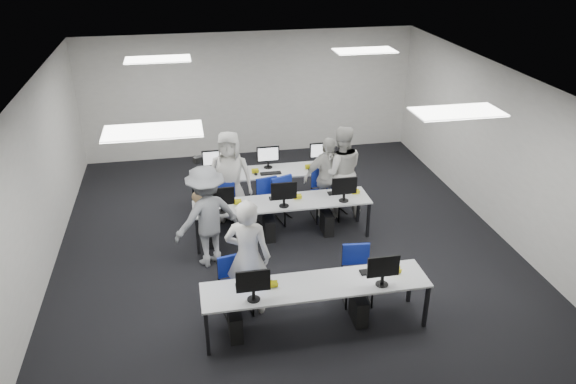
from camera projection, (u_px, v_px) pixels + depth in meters
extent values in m
plane|color=black|center=(284.00, 242.00, 10.25)|extent=(9.00, 9.00, 0.00)
plane|color=white|center=(284.00, 80.00, 8.94)|extent=(9.00, 9.00, 0.00)
cube|color=silver|center=(250.00, 95.00, 13.57)|extent=(8.00, 0.02, 3.00)
cube|color=silver|center=(367.00, 341.00, 5.63)|extent=(8.00, 0.02, 3.00)
cube|color=silver|center=(37.00, 186.00, 8.91)|extent=(0.02, 9.00, 3.00)
cube|color=silver|center=(498.00, 150.00, 10.29)|extent=(0.02, 9.00, 3.00)
cube|color=white|center=(153.00, 131.00, 6.84)|extent=(1.20, 0.60, 0.02)
cube|color=white|center=(457.00, 112.00, 7.53)|extent=(1.20, 0.60, 0.02)
cube|color=white|center=(158.00, 59.00, 10.37)|extent=(1.20, 0.60, 0.02)
cube|color=white|center=(365.00, 51.00, 11.06)|extent=(1.20, 0.60, 0.02)
cube|color=silver|center=(316.00, 285.00, 7.82)|extent=(3.20, 0.70, 0.03)
cube|color=black|center=(207.00, 334.00, 7.45)|extent=(0.05, 0.05, 0.70)
cube|color=black|center=(205.00, 306.00, 7.98)|extent=(0.05, 0.05, 0.70)
cube|color=black|center=(426.00, 306.00, 7.98)|extent=(0.05, 0.05, 0.70)
cube|color=black|center=(410.00, 282.00, 8.51)|extent=(0.05, 0.05, 0.70)
cube|color=silver|center=(282.00, 202.00, 10.12)|extent=(3.20, 0.70, 0.03)
cube|color=black|center=(198.00, 236.00, 9.75)|extent=(0.05, 0.05, 0.70)
cube|color=black|center=(196.00, 220.00, 10.28)|extent=(0.05, 0.05, 0.70)
cube|color=black|center=(368.00, 220.00, 10.28)|extent=(0.05, 0.05, 0.70)
cube|color=black|center=(358.00, 205.00, 10.81)|extent=(0.05, 0.05, 0.70)
cube|color=silver|center=(270.00, 172.00, 11.35)|extent=(3.20, 0.70, 0.03)
cube|color=black|center=(194.00, 201.00, 10.98)|extent=(0.05, 0.05, 0.70)
cube|color=black|center=(193.00, 188.00, 11.51)|extent=(0.05, 0.05, 0.70)
cube|color=black|center=(347.00, 188.00, 11.52)|extent=(0.05, 0.05, 0.70)
cube|color=black|center=(339.00, 176.00, 12.05)|extent=(0.05, 0.05, 0.70)
cube|color=#0D2CAC|center=(253.00, 281.00, 7.37)|extent=(0.46, 0.04, 0.32)
cube|color=black|center=(251.00, 285.00, 7.78)|extent=(0.42, 0.14, 0.02)
ellipsoid|color=black|center=(272.00, 282.00, 7.83)|extent=(0.07, 0.10, 0.04)
cube|color=black|center=(235.00, 324.00, 7.85)|extent=(0.18, 0.40, 0.42)
cube|color=white|center=(383.00, 266.00, 7.68)|extent=(0.46, 0.04, 0.32)
cube|color=black|center=(374.00, 271.00, 8.09)|extent=(0.42, 0.14, 0.02)
ellipsoid|color=black|center=(394.00, 269.00, 8.14)|extent=(0.07, 0.10, 0.04)
cube|color=black|center=(359.00, 309.00, 8.15)|extent=(0.18, 0.40, 0.42)
cube|color=white|center=(221.00, 196.00, 9.63)|extent=(0.46, 0.04, 0.32)
cube|color=black|center=(220.00, 203.00, 10.04)|extent=(0.42, 0.14, 0.02)
ellipsoid|color=black|center=(237.00, 201.00, 10.09)|extent=(0.07, 0.10, 0.04)
cube|color=black|center=(209.00, 234.00, 10.11)|extent=(0.18, 0.40, 0.42)
cube|color=white|center=(284.00, 191.00, 9.82)|extent=(0.46, 0.04, 0.32)
cube|color=black|center=(281.00, 198.00, 10.23)|extent=(0.42, 0.14, 0.02)
ellipsoid|color=black|center=(297.00, 196.00, 10.28)|extent=(0.07, 0.10, 0.04)
cube|color=black|center=(269.00, 228.00, 10.30)|extent=(0.18, 0.40, 0.42)
cube|color=white|center=(344.00, 186.00, 10.01)|extent=(0.46, 0.04, 0.32)
cube|color=black|center=(339.00, 193.00, 10.42)|extent=(0.42, 0.14, 0.02)
ellipsoid|color=black|center=(354.00, 191.00, 10.47)|extent=(0.07, 0.10, 0.04)
cube|color=black|center=(327.00, 223.00, 10.49)|extent=(0.18, 0.40, 0.42)
cube|color=white|center=(214.00, 158.00, 11.19)|extent=(0.46, 0.04, 0.32)
cube|color=black|center=(216.00, 178.00, 11.03)|extent=(0.42, 0.14, 0.02)
ellipsoid|color=black|center=(200.00, 178.00, 10.98)|extent=(0.07, 0.10, 0.04)
cube|color=black|center=(229.00, 198.00, 11.43)|extent=(0.18, 0.40, 0.42)
cube|color=white|center=(268.00, 154.00, 11.38)|extent=(0.46, 0.04, 0.32)
cube|color=black|center=(271.00, 173.00, 11.22)|extent=(0.42, 0.14, 0.02)
ellipsoid|color=black|center=(256.00, 174.00, 11.16)|extent=(0.07, 0.10, 0.04)
cube|color=black|center=(282.00, 193.00, 11.62)|extent=(0.18, 0.40, 0.42)
cube|color=white|center=(321.00, 150.00, 11.57)|extent=(0.46, 0.04, 0.32)
cube|color=black|center=(324.00, 169.00, 11.41)|extent=(0.42, 0.14, 0.02)
ellipsoid|color=black|center=(310.00, 170.00, 11.35)|extent=(0.07, 0.10, 0.04)
cube|color=black|center=(333.00, 189.00, 11.81)|extent=(0.18, 0.40, 0.42)
cube|color=navy|center=(236.00, 287.00, 8.25)|extent=(0.50, 0.48, 0.06)
cube|color=navy|center=(231.00, 266.00, 8.30)|extent=(0.41, 0.13, 0.35)
cube|color=navy|center=(357.00, 275.00, 8.50)|extent=(0.48, 0.46, 0.06)
cube|color=navy|center=(356.00, 254.00, 8.56)|extent=(0.42, 0.09, 0.36)
cube|color=navy|center=(224.00, 207.00, 10.57)|extent=(0.48, 0.46, 0.06)
cube|color=navy|center=(224.00, 191.00, 10.63)|extent=(0.40, 0.11, 0.34)
cube|color=navy|center=(271.00, 203.00, 10.67)|extent=(0.52, 0.50, 0.06)
cube|color=navy|center=(267.00, 186.00, 10.73)|extent=(0.42, 0.14, 0.36)
cube|color=navy|center=(325.00, 195.00, 10.88)|extent=(0.49, 0.46, 0.07)
cube|color=navy|center=(323.00, 177.00, 10.95)|extent=(0.46, 0.06, 0.39)
cube|color=navy|center=(209.00, 197.00, 10.86)|extent=(0.47, 0.45, 0.06)
cube|color=navy|center=(209.00, 189.00, 10.56)|extent=(0.44, 0.06, 0.38)
cube|color=navy|center=(276.00, 194.00, 10.94)|extent=(0.59, 0.58, 0.06)
cube|color=navy|center=(282.00, 186.00, 10.67)|extent=(0.43, 0.21, 0.38)
cube|color=navy|center=(334.00, 193.00, 11.13)|extent=(0.50, 0.48, 0.06)
cube|color=navy|center=(340.00, 186.00, 10.88)|extent=(0.38, 0.15, 0.33)
ellipsoid|color=olive|center=(200.00, 197.00, 9.98)|extent=(0.36, 0.31, 0.25)
imported|color=#B8B7AD|center=(248.00, 257.00, 8.10)|extent=(0.78, 0.63, 1.84)
imported|color=#B8B7AD|center=(340.00, 172.00, 10.85)|extent=(0.95, 0.78, 1.84)
imported|color=#B8B7AD|center=(230.00, 176.00, 10.72)|extent=(0.98, 0.76, 1.79)
imported|color=#B8B7AD|center=(327.00, 178.00, 10.82)|extent=(1.02, 0.56, 1.64)
imported|color=slate|center=(207.00, 216.00, 9.28)|extent=(1.32, 1.08, 1.78)
cube|color=black|center=(198.00, 160.00, 8.99)|extent=(0.20, 0.22, 0.10)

